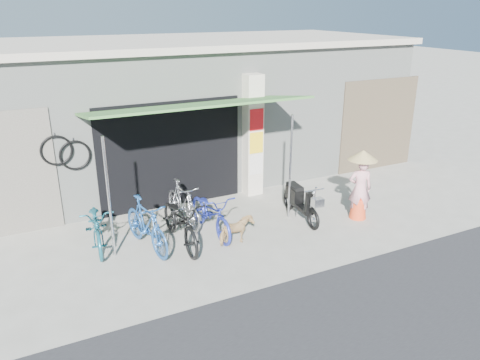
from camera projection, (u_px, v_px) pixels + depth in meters
name	position (u px, v px, depth m)	size (l,w,h in m)	color
ground	(270.00, 239.00, 9.57)	(80.00, 80.00, 0.00)	#9F9B90
bicycle_shop	(182.00, 106.00, 13.21)	(12.30, 5.30, 3.66)	#9DA199
shop_pillar	(252.00, 136.00, 11.46)	(0.42, 0.44, 3.00)	beige
awning	(196.00, 107.00, 9.69)	(4.60, 1.88, 2.72)	#37682E
neighbour_right	(378.00, 125.00, 13.37)	(2.60, 0.06, 2.60)	brown
bike_teal	(97.00, 225.00, 9.14)	(0.61, 1.76, 0.92)	#175767
bike_blue	(146.00, 225.00, 9.04)	(0.49, 1.73, 1.04)	#1D4A88
bike_black	(180.00, 222.00, 9.21)	(0.67, 1.91, 1.00)	black
bike_silver	(183.00, 203.00, 10.11)	(0.46, 1.62, 0.97)	#A8A8AC
bike_navy	(211.00, 213.00, 9.68)	(0.62, 1.78, 0.93)	#222E9C
street_dog	(236.00, 231.00, 9.27)	(0.32, 0.71, 0.60)	tan
moped	(300.00, 201.00, 10.39)	(0.46, 1.60, 0.91)	black
nun	(360.00, 185.00, 10.28)	(0.64, 0.64, 1.59)	#D28D96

